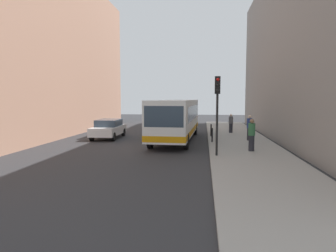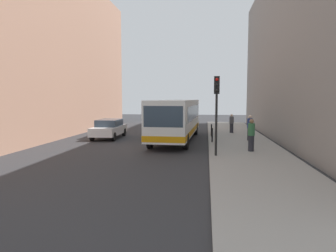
% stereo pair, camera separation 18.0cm
% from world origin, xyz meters
% --- Properties ---
extents(ground_plane, '(80.00, 80.00, 0.00)m').
position_xyz_m(ground_plane, '(0.00, 0.00, 0.00)').
color(ground_plane, '#2D2D30').
extents(sidewalk, '(4.40, 40.00, 0.15)m').
position_xyz_m(sidewalk, '(5.40, 0.00, 0.07)').
color(sidewalk, '#9E9991').
rests_on(sidewalk, ground).
extents(building_left, '(7.00, 32.00, 14.23)m').
position_xyz_m(building_left, '(-11.50, 4.00, 7.11)').
color(building_left, '#936B56').
rests_on(building_left, ground).
extents(building_right, '(7.00, 32.00, 13.56)m').
position_xyz_m(building_right, '(11.50, 4.00, 6.78)').
color(building_right, gray).
rests_on(building_right, ground).
extents(bus, '(2.97, 11.11, 3.00)m').
position_xyz_m(bus, '(0.85, 3.63, 1.73)').
color(bus, white).
rests_on(bus, ground).
extents(car_beside_bus, '(1.93, 4.44, 1.48)m').
position_xyz_m(car_beside_bus, '(-4.56, 4.14, 0.78)').
color(car_beside_bus, silver).
rests_on(car_beside_bus, ground).
extents(traffic_light, '(0.28, 0.33, 4.10)m').
position_xyz_m(traffic_light, '(3.55, -2.97, 3.01)').
color(traffic_light, black).
rests_on(traffic_light, sidewalk).
extents(bollard_near, '(0.11, 0.11, 0.95)m').
position_xyz_m(bollard_near, '(3.45, 1.98, 0.62)').
color(bollard_near, black).
rests_on(bollard_near, sidewalk).
extents(bollard_mid, '(0.11, 0.11, 0.95)m').
position_xyz_m(bollard_mid, '(3.45, 5.14, 0.62)').
color(bollard_mid, black).
rests_on(bollard_mid, sidewalk).
extents(pedestrian_near_signal, '(0.38, 0.38, 1.81)m').
position_xyz_m(pedestrian_near_signal, '(5.56, -1.38, 1.06)').
color(pedestrian_near_signal, '#26262D').
rests_on(pedestrian_near_signal, sidewalk).
extents(pedestrian_mid_sidewalk, '(0.38, 0.38, 1.81)m').
position_xyz_m(pedestrian_mid_sidewalk, '(6.10, 3.10, 1.06)').
color(pedestrian_mid_sidewalk, '#26262D').
rests_on(pedestrian_mid_sidewalk, sidewalk).
extents(pedestrian_far_sidewalk, '(0.38, 0.38, 1.62)m').
position_xyz_m(pedestrian_far_sidewalk, '(5.22, 7.86, 0.96)').
color(pedestrian_far_sidewalk, '#26262D').
rests_on(pedestrian_far_sidewalk, sidewalk).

